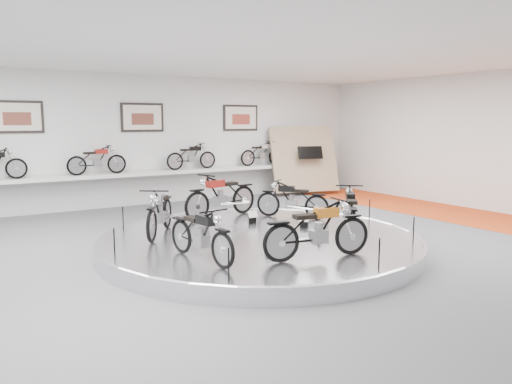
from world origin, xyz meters
TOP-DOWN VIEW (x-y plane):
  - floor at (0.00, 0.00)m, footprint 16.00×16.00m
  - ceiling at (0.00, 0.00)m, footprint 16.00×16.00m
  - wall_back at (0.00, 7.00)m, footprint 16.00×0.00m
  - wall_right at (8.00, 0.00)m, footprint 0.00×14.00m
  - orange_carpet_strip at (6.80, 0.00)m, footprint 2.40×12.60m
  - dado_band at (0.00, 6.98)m, footprint 15.68×0.04m
  - display_platform at (0.00, 0.30)m, footprint 6.40×6.40m
  - platform_rim at (0.00, 0.30)m, footprint 6.40×6.40m
  - shelf at (0.00, 6.70)m, footprint 11.00×0.55m
  - poster_left at (-3.50, 6.96)m, footprint 1.35×0.06m
  - poster_center at (0.00, 6.96)m, footprint 1.35×0.06m
  - poster_right at (3.50, 6.96)m, footprint 1.35×0.06m
  - display_panel at (5.60, 6.10)m, footprint 2.56×1.52m
  - shelf_bike_b at (-1.50, 6.70)m, footprint 1.22×0.43m
  - shelf_bike_c at (1.50, 6.70)m, footprint 1.22×0.43m
  - shelf_bike_d at (4.20, 6.70)m, footprint 1.22×0.43m
  - bike_a at (1.64, 1.45)m, footprint 1.32×1.55m
  - bike_b at (0.26, 2.42)m, footprint 1.90×1.00m
  - bike_c at (-1.68, 1.44)m, footprint 1.43×1.69m
  - bike_d at (-1.81, -0.71)m, footprint 0.73×1.59m
  - bike_e at (-0.11, -1.63)m, footprint 1.76×0.88m
  - bike_f at (1.58, -0.61)m, footprint 1.49×1.66m

SIDE VIEW (x-z plane):
  - floor at x=0.00m, z-range 0.00..0.00m
  - orange_carpet_strip at x=6.80m, z-range 0.00..0.01m
  - display_platform at x=0.00m, z-range 0.00..0.30m
  - platform_rim at x=0.00m, z-range 0.22..0.32m
  - dado_band at x=0.00m, z-range 0.00..1.10m
  - bike_a at x=1.64m, z-range 0.30..1.19m
  - bike_d at x=-1.81m, z-range 0.30..1.20m
  - bike_f at x=1.58m, z-range 0.30..1.27m
  - bike_c at x=-1.68m, z-range 0.30..1.28m
  - bike_e at x=-0.11m, z-range 0.30..1.29m
  - bike_b at x=0.26m, z-range 0.30..1.37m
  - shelf at x=0.00m, z-range 0.95..1.05m
  - display_panel at x=5.60m, z-range 0.10..2.40m
  - shelf_bike_b at x=-1.50m, z-range 1.05..1.78m
  - shelf_bike_c at x=1.50m, z-range 1.05..1.78m
  - shelf_bike_d at x=4.20m, z-range 1.05..1.78m
  - wall_back at x=0.00m, z-range -6.00..10.00m
  - wall_right at x=8.00m, z-range -5.00..9.00m
  - poster_left at x=-3.50m, z-range 2.26..3.14m
  - poster_center at x=0.00m, z-range 2.26..3.14m
  - poster_right at x=3.50m, z-range 2.26..3.14m
  - ceiling at x=0.00m, z-range 4.00..4.00m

